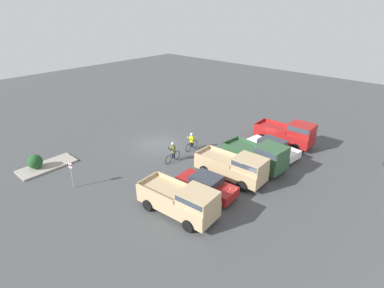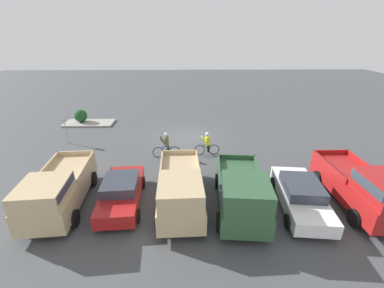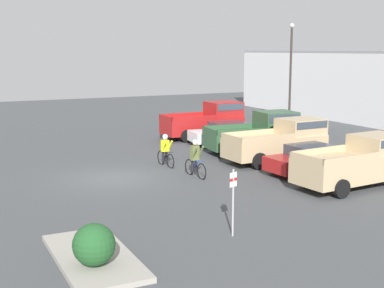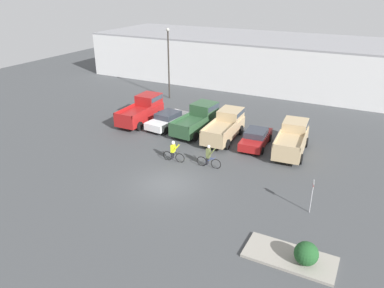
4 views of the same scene
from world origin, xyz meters
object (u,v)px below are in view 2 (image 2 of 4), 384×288
object	(u,v)px
pickup_truck_0	(365,187)
fire_lane_sign	(65,127)
pickup_truck_2	(180,188)
sedan_1	(121,192)
pickup_truck_1	(242,192)
sedan_0	(301,195)
pickup_truck_3	(57,189)
shrub	(81,116)
cyclist_0	(167,145)
cyclist_1	(207,143)

from	to	relation	value
pickup_truck_0	fire_lane_sign	distance (m)	18.82
pickup_truck_2	pickup_truck_0	bearing A→B (deg)	178.91
fire_lane_sign	sedan_1	bearing A→B (deg)	127.50
sedan_1	pickup_truck_1	bearing A→B (deg)	171.27
pickup_truck_1	pickup_truck_2	world-z (taller)	pickup_truck_1
sedan_0	pickup_truck_2	distance (m)	5.60
fire_lane_sign	sedan_0	bearing A→B (deg)	150.66
sedan_0	pickup_truck_0	bearing A→B (deg)	176.80
pickup_truck_3	sedan_0	bearing A→B (deg)	179.58
pickup_truck_2	pickup_truck_3	xyz separation A→B (m)	(5.58, -0.08, -0.03)
shrub	sedan_1	bearing A→B (deg)	118.15
sedan_1	cyclist_0	world-z (taller)	cyclist_0
pickup_truck_1	pickup_truck_3	world-z (taller)	pickup_truck_1
fire_lane_sign	shrub	xyz separation A→B (m)	(0.71, -4.58, -0.58)
pickup_truck_3	pickup_truck_0	bearing A→B (deg)	179.02
cyclist_0	shrub	size ratio (longest dim) A/B	1.62
pickup_truck_1	cyclist_0	distance (m)	7.04
sedan_0	cyclist_0	xyz separation A→B (m)	(6.62, -5.52, 0.15)
shrub	fire_lane_sign	bearing A→B (deg)	98.75
sedan_0	cyclist_0	world-z (taller)	cyclist_0
pickup_truck_0	cyclist_1	world-z (taller)	pickup_truck_0
pickup_truck_0	sedan_0	xyz separation A→B (m)	(2.81, -0.16, -0.48)
pickup_truck_1	pickup_truck_3	distance (m)	8.34
sedan_1	cyclist_1	world-z (taller)	cyclist_1
pickup_truck_1	pickup_truck_2	distance (m)	2.77
sedan_0	shrub	size ratio (longest dim) A/B	4.26
pickup_truck_1	fire_lane_sign	size ratio (longest dim) A/B	2.49
cyclist_1	fire_lane_sign	bearing A→B (deg)	-11.76
sedan_1	cyclist_0	bearing A→B (deg)	-109.33
sedan_0	pickup_truck_3	distance (m)	11.17
pickup_truck_1	cyclist_0	world-z (taller)	pickup_truck_1
pickup_truck_2	fire_lane_sign	size ratio (longest dim) A/B	2.57
sedan_0	sedan_1	distance (m)	8.41
shrub	pickup_truck_0	bearing A→B (deg)	144.31
pickup_truck_3	fire_lane_sign	size ratio (longest dim) A/B	2.53
pickup_truck_3	shrub	bearing A→B (deg)	-73.42
pickup_truck_1	shrub	xyz separation A→B (m)	(12.03, -12.96, -0.44)
pickup_truck_0	pickup_truck_1	size ratio (longest dim) A/B	1.00
pickup_truck_1	sedan_1	distance (m)	5.64
pickup_truck_1	cyclist_1	distance (m)	6.35
pickup_truck_2	sedan_1	bearing A→B (deg)	-8.87
cyclist_1	shrub	bearing A→B (deg)	-31.52
pickup_truck_1	shrub	bearing A→B (deg)	-47.12
pickup_truck_0	shrub	xyz separation A→B (m)	(17.69, -12.71, -0.47)
sedan_0	pickup_truck_2	bearing A→B (deg)	-0.03
pickup_truck_2	sedan_1	world-z (taller)	pickup_truck_2
pickup_truck_2	fire_lane_sign	distance (m)	11.71
pickup_truck_3	pickup_truck_1	bearing A→B (deg)	176.61
pickup_truck_1	fire_lane_sign	xyz separation A→B (m)	(11.33, -8.38, 0.14)
pickup_truck_2	fire_lane_sign	world-z (taller)	pickup_truck_2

